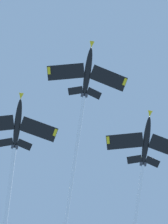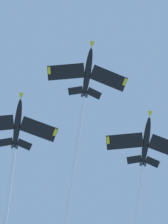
{
  "view_description": "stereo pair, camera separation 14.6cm",
  "coord_description": "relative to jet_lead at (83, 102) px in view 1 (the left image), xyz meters",
  "views": [
    {
      "loc": [
        15.22,
        -11.26,
        1.68
      ],
      "look_at": [
        -18.13,
        16.75,
        109.68
      ],
      "focal_mm": 76.2,
      "sensor_mm": 36.0,
      "label": 1
    },
    {
      "loc": [
        15.12,
        -11.37,
        1.68
      ],
      "look_at": [
        -18.13,
        16.75,
        109.68
      ],
      "focal_mm": 76.2,
      "sensor_mm": 36.0,
      "label": 2
    }
  ],
  "objects": [
    {
      "name": "jet_left_wing",
      "position": [
        -5.04,
        22.8,
        -6.24
      ],
      "size": [
        42.14,
        30.96,
        18.78
      ],
      "color": "black"
    },
    {
      "name": "jet_lead",
      "position": [
        0.0,
        0.0,
        0.0
      ],
      "size": [
        38.23,
        27.97,
        16.92
      ],
      "color": "black"
    },
    {
      "name": "jet_right_wing",
      "position": [
        -21.31,
        -4.64,
        -5.27
      ],
      "size": [
        37.16,
        28.08,
        16.69
      ],
      "color": "black"
    }
  ]
}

